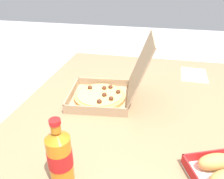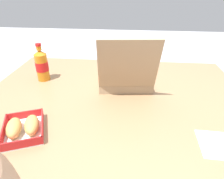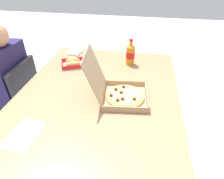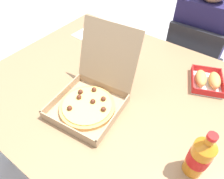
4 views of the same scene
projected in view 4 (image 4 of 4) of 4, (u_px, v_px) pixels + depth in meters
ground_plane at (117, 159)px, 1.56m from camera, size 10.00×10.00×0.00m
dining_table at (119, 98)px, 1.08m from camera, size 1.39×1.10×0.75m
chair at (189, 64)px, 1.61m from camera, size 0.41×0.41×0.83m
diner_person at (200, 37)px, 1.50m from camera, size 0.36×0.41×1.15m
pizza_box_open at (91, 97)px, 0.93m from camera, size 0.33×0.42×0.32m
bread_side_box at (207, 80)px, 1.04m from camera, size 0.21×0.23×0.06m
cola_bottle at (200, 157)px, 0.68m from camera, size 0.07×0.07×0.22m
paper_menu at (90, 36)px, 1.39m from camera, size 0.22×0.16×0.00m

